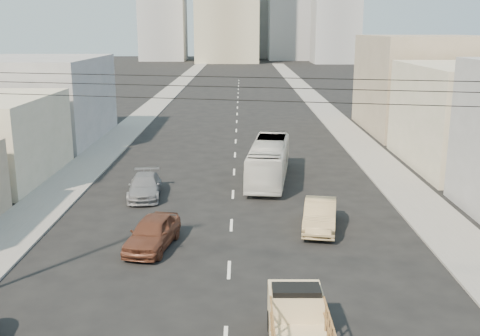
{
  "coord_description": "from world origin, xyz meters",
  "views": [
    {
      "loc": [
        0.56,
        -15.76,
        10.74
      ],
      "look_at": [
        0.49,
        13.24,
        3.5
      ],
      "focal_mm": 42.0,
      "sensor_mm": 36.0,
      "label": 1
    }
  ],
  "objects_px": {
    "flatbed_pickup": "(298,320)",
    "city_bus": "(269,161)",
    "sedan_tan": "(320,215)",
    "sedan_brown": "(152,233)",
    "sedan_grey": "(145,186)"
  },
  "relations": [
    {
      "from": "flatbed_pickup",
      "to": "sedan_grey",
      "type": "height_order",
      "value": "flatbed_pickup"
    },
    {
      "from": "sedan_brown",
      "to": "sedan_grey",
      "type": "xyz_separation_m",
      "value": [
        -1.86,
        8.78,
        -0.08
      ]
    },
    {
      "from": "flatbed_pickup",
      "to": "sedan_brown",
      "type": "bearing_deg",
      "value": 124.81
    },
    {
      "from": "sedan_grey",
      "to": "flatbed_pickup",
      "type": "bearing_deg",
      "value": -70.48
    },
    {
      "from": "city_bus",
      "to": "flatbed_pickup",
      "type": "bearing_deg",
      "value": -83.01
    },
    {
      "from": "sedan_grey",
      "to": "sedan_brown",
      "type": "bearing_deg",
      "value": -83.18
    },
    {
      "from": "sedan_tan",
      "to": "sedan_grey",
      "type": "bearing_deg",
      "value": 159.73
    },
    {
      "from": "city_bus",
      "to": "sedan_grey",
      "type": "height_order",
      "value": "city_bus"
    },
    {
      "from": "city_bus",
      "to": "sedan_tan",
      "type": "bearing_deg",
      "value": -70.18
    },
    {
      "from": "flatbed_pickup",
      "to": "city_bus",
      "type": "height_order",
      "value": "city_bus"
    },
    {
      "from": "flatbed_pickup",
      "to": "city_bus",
      "type": "xyz_separation_m",
      "value": [
        0.04,
        22.2,
        0.35
      ]
    },
    {
      "from": "flatbed_pickup",
      "to": "sedan_tan",
      "type": "bearing_deg",
      "value": 78.74
    },
    {
      "from": "sedan_brown",
      "to": "sedan_grey",
      "type": "bearing_deg",
      "value": 112.3
    },
    {
      "from": "flatbed_pickup",
      "to": "sedan_tan",
      "type": "distance_m",
      "value": 12.13
    },
    {
      "from": "flatbed_pickup",
      "to": "sedan_brown",
      "type": "distance_m",
      "value": 11.19
    }
  ]
}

